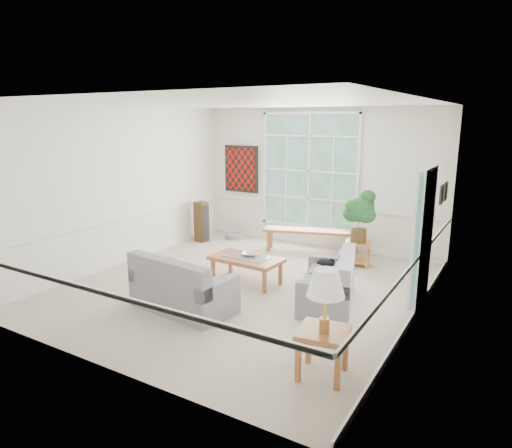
{
  "coord_description": "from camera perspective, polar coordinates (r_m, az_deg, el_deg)",
  "views": [
    {
      "loc": [
        3.88,
        -6.15,
        2.75
      ],
      "look_at": [
        0.1,
        0.2,
        1.05
      ],
      "focal_mm": 32.0,
      "sensor_mm": 36.0,
      "label": 1
    }
  ],
  "objects": [
    {
      "name": "wall_art",
      "position": [
        10.87,
        -1.87,
        6.89
      ],
      "size": [
        0.9,
        0.06,
        1.1
      ],
      "primitive_type": "cube",
      "color": "#580D09",
      "rests_on": "wall_back"
    },
    {
      "name": "loveseat_right",
      "position": [
        7.06,
        8.91,
        -6.74
      ],
      "size": [
        1.13,
        1.6,
        0.78
      ],
      "primitive_type": "cube",
      "rotation": [
        0.0,
        0.0,
        0.29
      ],
      "color": "gray",
      "rests_on": "floor"
    },
    {
      "name": "table_lamp",
      "position": [
        4.91,
        8.65,
        -9.51
      ],
      "size": [
        0.43,
        0.43,
        0.7
      ],
      "primitive_type": null,
      "rotation": [
        0.0,
        0.0,
        0.08
      ],
      "color": "white",
      "rests_on": "side_table"
    },
    {
      "name": "cat",
      "position": [
        7.52,
        8.67,
        -4.85
      ],
      "size": [
        0.3,
        0.21,
        0.14
      ],
      "primitive_type": "ellipsoid",
      "rotation": [
        0.0,
        0.0,
        -0.02
      ],
      "color": "black",
      "rests_on": "loveseat_right"
    },
    {
      "name": "entry_door",
      "position": [
        7.06,
        20.3,
        -1.81
      ],
      "size": [
        0.08,
        0.9,
        2.1
      ],
      "primitive_type": "cube",
      "color": "white",
      "rests_on": "floor"
    },
    {
      "name": "wall_right",
      "position": [
        6.37,
        19.94,
        0.85
      ],
      "size": [
        0.02,
        6.0,
        3.0
      ],
      "primitive_type": "cube",
      "color": "white",
      "rests_on": "ground"
    },
    {
      "name": "wall_back",
      "position": [
        10.01,
        7.77,
        5.68
      ],
      "size": [
        5.5,
        0.02,
        3.0
      ],
      "primitive_type": "cube",
      "color": "white",
      "rests_on": "ground"
    },
    {
      "name": "wall_frame_far",
      "position": [
        8.46,
        22.56,
        3.82
      ],
      "size": [
        0.04,
        0.26,
        0.32
      ],
      "primitive_type": "cube",
      "color": "black",
      "rests_on": "wall_right"
    },
    {
      "name": "wall_left",
      "position": [
        9.13,
        -16.28,
        4.57
      ],
      "size": [
        0.02,
        6.0,
        3.0
      ],
      "primitive_type": "cube",
      "color": "white",
      "rests_on": "ground"
    },
    {
      "name": "loveseat_front",
      "position": [
        6.84,
        -9.07,
        -7.2
      ],
      "size": [
        1.61,
        0.95,
        0.83
      ],
      "primitive_type": "cube",
      "rotation": [
        0.0,
        0.0,
        -0.11
      ],
      "color": "gray",
      "rests_on": "floor"
    },
    {
      "name": "floor",
      "position": [
        7.78,
        -1.4,
        -7.8
      ],
      "size": [
        5.5,
        6.0,
        0.01
      ],
      "primitive_type": "cube",
      "color": "#B1A293",
      "rests_on": "ground"
    },
    {
      "name": "door_sidelight",
      "position": [
        6.43,
        19.3,
        -2.2
      ],
      "size": [
        0.08,
        0.26,
        1.9
      ],
      "primitive_type": "cube",
      "color": "white",
      "rests_on": "wall_right"
    },
    {
      "name": "wall_frame_near",
      "position": [
        8.07,
        22.13,
        3.45
      ],
      "size": [
        0.04,
        0.26,
        0.32
      ],
      "primitive_type": "cube",
      "color": "black",
      "rests_on": "wall_right"
    },
    {
      "name": "coffee_table",
      "position": [
        7.87,
        -1.21,
        -5.75
      ],
      "size": [
        1.24,
        0.72,
        0.45
      ],
      "primitive_type": "cube",
      "rotation": [
        0.0,
        0.0,
        -0.05
      ],
      "color": "#9D5C30",
      "rests_on": "floor"
    },
    {
      "name": "window_back",
      "position": [
        10.04,
        6.65,
        6.59
      ],
      "size": [
        2.3,
        0.08,
        2.4
      ],
      "primitive_type": "cube",
      "color": "white",
      "rests_on": "wall_back"
    },
    {
      "name": "side_table",
      "position": [
        5.21,
        8.32,
        -15.65
      ],
      "size": [
        0.61,
        0.61,
        0.54
      ],
      "primitive_type": "cube",
      "rotation": [
        0.0,
        0.0,
        0.15
      ],
      "color": "#9D5C30",
      "rests_on": "floor"
    },
    {
      "name": "houseplant",
      "position": [
        8.78,
        12.8,
        1.0
      ],
      "size": [
        0.63,
        0.63,
        1.01
      ],
      "primitive_type": null,
      "rotation": [
        0.0,
        0.0,
        -0.07
      ],
      "color": "#1D4D23",
      "rests_on": "end_table"
    },
    {
      "name": "ceiling",
      "position": [
        7.27,
        -1.54,
        14.92
      ],
      "size": [
        5.5,
        6.0,
        0.02
      ],
      "primitive_type": "cube",
      "color": "white",
      "rests_on": "ground"
    },
    {
      "name": "floor_speaker",
      "position": [
        10.5,
        -6.84,
        0.28
      ],
      "size": [
        0.32,
        0.28,
        0.92
      ],
      "primitive_type": "cube",
      "rotation": [
        0.0,
        0.0,
        -0.2
      ],
      "color": "#3C2A12",
      "rests_on": "floor"
    },
    {
      "name": "pewter_bowl",
      "position": [
        7.84,
        -0.71,
        -3.78
      ],
      "size": [
        0.4,
        0.4,
        0.08
      ],
      "primitive_type": "imported",
      "rotation": [
        0.0,
        0.0,
        0.19
      ],
      "color": "#9C9CA1",
      "rests_on": "coffee_table"
    },
    {
      "name": "end_table",
      "position": [
        8.99,
        12.59,
        -3.61
      ],
      "size": [
        0.57,
        0.57,
        0.47
      ],
      "primitive_type": "cube",
      "rotation": [
        0.0,
        0.0,
        0.23
      ],
      "color": "#9D5C30",
      "rests_on": "floor"
    },
    {
      "name": "pet_bed",
      "position": [
        10.77,
        -2.79,
        -1.52
      ],
      "size": [
        0.45,
        0.45,
        0.12
      ],
      "primitive_type": "cylinder",
      "rotation": [
        0.0,
        0.0,
        -0.13
      ],
      "color": "slate",
      "rests_on": "floor"
    },
    {
      "name": "window_bench",
      "position": [
        9.7,
        7.05,
        -2.13
      ],
      "size": [
        2.09,
        1.01,
        0.48
      ],
      "primitive_type": "cube",
      "rotation": [
        0.0,
        0.0,
        0.31
      ],
      "color": "#9D5C30",
      "rests_on": "floor"
    },
    {
      "name": "wall_front",
      "position": [
        5.15,
        -19.57,
        -1.87
      ],
      "size": [
        5.5,
        0.02,
        3.0
      ],
      "primitive_type": "cube",
      "color": "white",
      "rests_on": "ground"
    }
  ]
}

